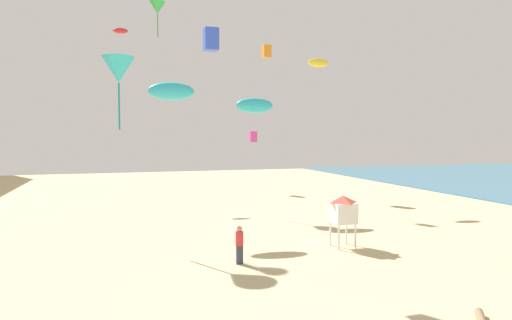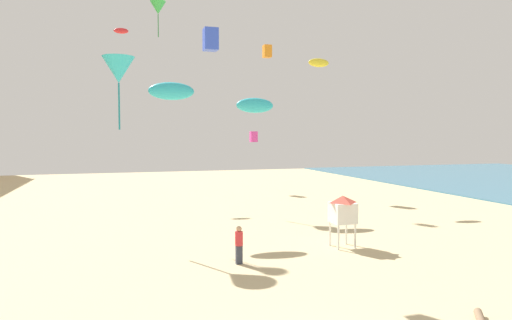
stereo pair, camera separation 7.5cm
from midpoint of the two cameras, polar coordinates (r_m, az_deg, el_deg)
The scene contains 11 objects.
kite_flyer at distance 19.70m, azimuth -2.20°, elevation -10.35°, with size 0.34×0.34×1.64m.
lifeguard_stand at distance 22.81m, azimuth 10.77°, elevation -6.18°, with size 1.10×1.10×2.55m.
kite_green_delta at distance 41.32m, azimuth -12.33°, elevation 18.19°, with size 1.32×1.32×2.99m.
kite_magenta_box at distance 44.36m, azimuth -0.42°, elevation 2.95°, with size 0.66×0.66×1.04m.
kite_cyan_parafoil at distance 27.16m, azimuth -10.67°, elevation 8.51°, with size 2.66×0.74×1.03m.
kite_red_parafoil at distance 43.29m, azimuth -16.73°, elevation 15.31°, with size 1.28×0.36×0.50m.
kite_cyan_delta_2 at distance 25.19m, azimuth -16.98°, elevation 10.78°, with size 1.68×1.68×3.82m.
kite_blue_box at distance 20.75m, azimuth -5.79°, elevation 14.85°, with size 0.61×0.61×0.96m.
kite_cyan_parafoil_2 at distance 31.52m, azimuth -0.24°, elevation 6.88°, with size 2.65×0.74×1.03m.
kite_yellow_parafoil at distance 37.85m, azimuth 7.77°, elevation 12.02°, with size 1.79×0.50×0.70m.
kite_orange_box_2 at distance 45.15m, azimuth 1.29°, elevation 13.50°, with size 0.76×0.76×1.19m.
Camera 1 is at (-4.58, -8.79, 5.52)m, focal length 31.82 mm.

